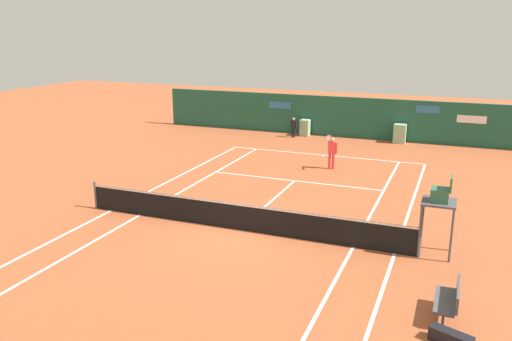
{
  "coord_description": "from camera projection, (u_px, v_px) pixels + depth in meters",
  "views": [
    {
      "loc": [
        6.83,
        -15.46,
        6.8
      ],
      "look_at": [
        -1.22,
        4.7,
        0.8
      ],
      "focal_mm": 36.67,
      "sensor_mm": 36.0,
      "label": 1
    }
  ],
  "objects": [
    {
      "name": "ground_plane",
      "position": [
        245.0,
        224.0,
        18.61
      ],
      "size": [
        80.0,
        80.0,
        0.01
      ],
      "color": "#A8512D"
    },
    {
      "name": "player_bench",
      "position": [
        450.0,
        298.0,
        12.51
      ],
      "size": [
        0.54,
        1.38,
        0.88
      ],
      "rotation": [
        0.0,
        0.0,
        1.57
      ],
      "color": "#38383D",
      "rests_on": "ground_plane"
    },
    {
      "name": "ball_kid_centre_post",
      "position": [
        294.0,
        126.0,
        33.01
      ],
      "size": [
        0.42,
        0.21,
        1.26
      ],
      "rotation": [
        0.0,
        0.0,
        2.97
      ],
      "color": "black",
      "rests_on": "ground_plane"
    },
    {
      "name": "equipment_bag",
      "position": [
        455.0,
        340.0,
        11.45
      ],
      "size": [
        1.08,
        0.62,
        0.32
      ],
      "color": "black",
      "rests_on": "ground_plane"
    },
    {
      "name": "sponsor_back_wall",
      "position": [
        347.0,
        118.0,
        32.93
      ],
      "size": [
        25.0,
        1.02,
        2.55
      ],
      "color": "#1E5642",
      "rests_on": "ground_plane"
    },
    {
      "name": "umpire_chair",
      "position": [
        440.0,
        201.0,
        15.71
      ],
      "size": [
        1.0,
        1.0,
        2.52
      ],
      "rotation": [
        0.0,
        0.0,
        1.57
      ],
      "color": "#47474C",
      "rests_on": "ground_plane"
    },
    {
      "name": "tennis_ball_mid_court",
      "position": [
        220.0,
        192.0,
        22.07
      ],
      "size": [
        0.07,
        0.07,
        0.07
      ],
      "primitive_type": "sphere",
      "color": "#CCE033",
      "rests_on": "ground_plane"
    },
    {
      "name": "tennis_ball_near_service_line",
      "position": [
        253.0,
        151.0,
        29.33
      ],
      "size": [
        0.07,
        0.07,
        0.07
      ],
      "primitive_type": "sphere",
      "color": "#CCE033",
      "rests_on": "ground_plane"
    },
    {
      "name": "tennis_ball_by_sideline",
      "position": [
        314.0,
        165.0,
        26.34
      ],
      "size": [
        0.07,
        0.07,
        0.07
      ],
      "primitive_type": "sphere",
      "color": "#CCE033",
      "rests_on": "ground_plane"
    },
    {
      "name": "tennis_net",
      "position": [
        238.0,
        216.0,
        17.96
      ],
      "size": [
        12.1,
        0.1,
        1.07
      ],
      "color": "#4C4C51",
      "rests_on": "ground_plane"
    },
    {
      "name": "player_on_baseline",
      "position": [
        332.0,
        150.0,
        25.56
      ],
      "size": [
        0.5,
        0.8,
        1.82
      ],
      "rotation": [
        0.0,
        0.0,
        3.47
      ],
      "color": "red",
      "rests_on": "ground_plane"
    }
  ]
}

